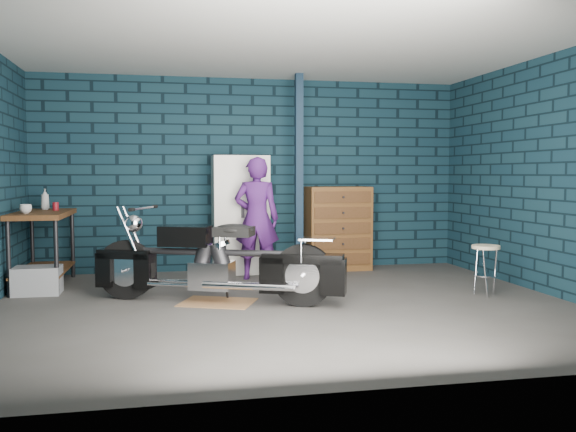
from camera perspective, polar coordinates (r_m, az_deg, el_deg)
name	(u,v)px	position (r m, az deg, el deg)	size (l,w,h in m)	color
ground	(288,306)	(6.36, -0.03, -8.43)	(6.00, 6.00, 0.00)	#454240
room_walls	(278,125)	(6.77, -0.97, 8.53)	(6.02, 5.01, 2.71)	#0F2834
support_post	(299,175)	(8.23, 1.03, 3.87)	(0.10, 0.10, 2.70)	#112335
workbench	(43,249)	(7.95, -21.92, -2.89)	(0.60, 1.40, 0.91)	#59311A
drip_mat	(218,302)	(6.56, -6.60, -8.03)	(0.75, 0.56, 0.01)	olive
motorcycle	(217,255)	(6.48, -6.64, -3.66)	(2.31, 0.63, 1.02)	black
person	(257,218)	(7.87, -2.95, -0.22)	(0.58, 0.38, 1.58)	#4E1D6D
storage_bin	(37,280)	(7.50, -22.40, -5.59)	(0.51, 0.36, 0.32)	gray
locker	(240,214)	(8.40, -4.48, 0.15)	(0.75, 0.54, 1.61)	silver
tool_chest	(338,228)	(8.69, 4.71, -1.15)	(0.89, 0.49, 1.18)	brown
shop_stool	(485,270)	(7.20, 17.99, -4.87)	(0.31, 0.31, 0.57)	beige
cup_a	(26,209)	(7.62, -23.34, 0.63)	(0.13, 0.13, 0.11)	beige
mug_red	(56,206)	(8.11, -20.92, 0.85)	(0.07, 0.07, 0.10)	maroon
bottle	(45,199)	(8.34, -21.78, 1.49)	(0.10, 0.10, 0.27)	gray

